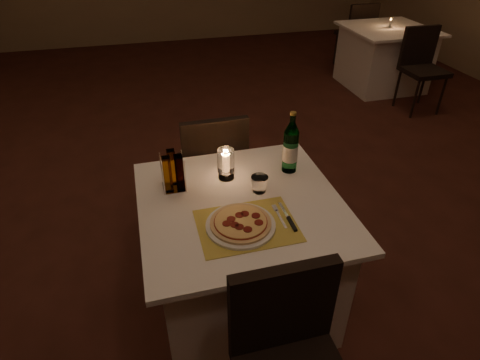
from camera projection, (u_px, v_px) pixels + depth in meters
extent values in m
cube|color=#451E16|center=(227.00, 215.00, 3.08)|extent=(8.00, 10.00, 0.02)
cube|color=white|center=(241.00, 258.00, 2.20)|extent=(0.88, 0.88, 0.71)
cube|color=white|center=(241.00, 205.00, 1.99)|extent=(1.00, 1.00, 0.03)
cube|color=black|center=(283.00, 308.00, 1.52)|extent=(0.42, 0.05, 0.42)
cube|color=black|center=(211.00, 167.00, 2.78)|extent=(0.42, 0.42, 0.05)
cube|color=black|center=(216.00, 151.00, 2.51)|extent=(0.42, 0.05, 0.42)
cylinder|color=black|center=(230.00, 179.00, 3.09)|extent=(0.03, 0.03, 0.44)
cylinder|color=black|center=(186.00, 185.00, 3.02)|extent=(0.03, 0.03, 0.44)
cylinder|color=black|center=(241.00, 205.00, 2.82)|extent=(0.03, 0.03, 0.44)
cylinder|color=black|center=(193.00, 212.00, 2.75)|extent=(0.03, 0.03, 0.44)
cube|color=gold|center=(247.00, 226.00, 1.84)|extent=(0.45, 0.34, 0.00)
cylinder|color=white|center=(241.00, 225.00, 1.83)|extent=(0.32, 0.32, 0.01)
cylinder|color=#D8B77F|center=(241.00, 223.00, 1.82)|extent=(0.28, 0.28, 0.01)
cylinder|color=maroon|center=(241.00, 222.00, 1.81)|extent=(0.24, 0.24, 0.00)
cylinder|color=#EACC7F|center=(241.00, 221.00, 1.81)|extent=(0.24, 0.24, 0.00)
cylinder|color=maroon|center=(256.00, 216.00, 1.84)|extent=(0.04, 0.04, 0.00)
cylinder|color=maroon|center=(245.00, 214.00, 1.85)|extent=(0.04, 0.04, 0.00)
cylinder|color=maroon|center=(239.00, 215.00, 1.84)|extent=(0.04, 0.04, 0.00)
cylinder|color=maroon|center=(231.00, 219.00, 1.82)|extent=(0.04, 0.04, 0.00)
cylinder|color=maroon|center=(227.00, 223.00, 1.79)|extent=(0.04, 0.04, 0.00)
cylinder|color=maroon|center=(235.00, 225.00, 1.79)|extent=(0.04, 0.04, 0.00)
cylinder|color=maroon|center=(239.00, 227.00, 1.77)|extent=(0.04, 0.04, 0.00)
cylinder|color=maroon|center=(248.00, 229.00, 1.76)|extent=(0.04, 0.04, 0.00)
cylinder|color=maroon|center=(259.00, 222.00, 1.80)|extent=(0.04, 0.04, 0.00)
cube|color=silver|center=(281.00, 219.00, 1.87)|extent=(0.01, 0.14, 0.00)
cube|color=silver|center=(275.00, 208.00, 1.94)|extent=(0.02, 0.05, 0.00)
cube|color=black|center=(292.00, 224.00, 1.83)|extent=(0.02, 0.10, 0.01)
cube|color=silver|center=(284.00, 210.00, 1.93)|extent=(0.01, 0.12, 0.00)
cylinder|color=#5BA971|center=(290.00, 152.00, 2.17)|extent=(0.08, 0.08, 0.23)
cylinder|color=#5BA971|center=(293.00, 119.00, 2.06)|extent=(0.03, 0.03, 0.04)
cylinder|color=gold|center=(293.00, 113.00, 2.04)|extent=(0.03, 0.03, 0.01)
cylinder|color=silver|center=(290.00, 153.00, 2.17)|extent=(0.08, 0.08, 0.09)
cylinder|color=white|center=(226.00, 177.00, 2.17)|extent=(0.09, 0.09, 0.01)
cylinder|color=white|center=(226.00, 174.00, 2.15)|extent=(0.02, 0.02, 0.03)
cylinder|color=white|center=(226.00, 161.00, 2.11)|extent=(0.09, 0.09, 0.13)
cylinder|color=white|center=(226.00, 163.00, 2.12)|extent=(0.02, 0.02, 0.09)
ellipsoid|color=orange|center=(226.00, 153.00, 2.08)|extent=(0.02, 0.02, 0.02)
cube|color=white|center=(175.00, 187.00, 2.09)|extent=(0.12, 0.12, 0.01)
cylinder|color=white|center=(163.00, 179.00, 1.98)|extent=(0.01, 0.01, 0.18)
cylinder|color=white|center=(185.00, 176.00, 2.01)|extent=(0.01, 0.01, 0.18)
cylinder|color=white|center=(161.00, 168.00, 2.07)|extent=(0.01, 0.01, 0.18)
cylinder|color=white|center=(182.00, 165.00, 2.09)|extent=(0.01, 0.01, 0.18)
cube|color=#BF8C33|center=(168.00, 174.00, 2.00)|extent=(0.04, 0.04, 0.20)
cube|color=#3F1E14|center=(180.00, 173.00, 2.01)|extent=(0.04, 0.04, 0.20)
cube|color=#BF8C33|center=(172.00, 167.00, 2.06)|extent=(0.04, 0.04, 0.20)
cube|color=white|center=(383.00, 59.00, 5.11)|extent=(0.88, 0.88, 0.71)
cube|color=white|center=(389.00, 29.00, 4.90)|extent=(1.00, 1.00, 0.03)
cube|color=black|center=(424.00, 71.00, 4.41)|extent=(0.42, 0.42, 0.05)
cube|color=black|center=(419.00, 46.00, 4.43)|extent=(0.42, 0.05, 0.42)
cylinder|color=black|center=(415.00, 99.00, 4.37)|extent=(0.03, 0.03, 0.44)
cylinder|color=black|center=(441.00, 96.00, 4.45)|extent=(0.03, 0.03, 0.44)
cylinder|color=black|center=(397.00, 88.00, 4.65)|extent=(0.03, 0.03, 0.44)
cylinder|color=black|center=(422.00, 85.00, 4.72)|extent=(0.03, 0.03, 0.44)
cube|color=black|center=(354.00, 35.00, 5.69)|extent=(0.42, 0.42, 0.05)
cube|color=black|center=(363.00, 21.00, 5.41)|extent=(0.42, 0.05, 0.42)
cylinder|color=black|center=(356.00, 48.00, 6.00)|extent=(0.03, 0.03, 0.44)
cylinder|color=black|center=(335.00, 49.00, 5.93)|extent=(0.03, 0.03, 0.44)
cylinder|color=black|center=(368.00, 54.00, 5.73)|extent=(0.03, 0.03, 0.44)
cylinder|color=black|center=(346.00, 56.00, 5.65)|extent=(0.03, 0.03, 0.44)
cylinder|color=white|center=(390.00, 24.00, 4.87)|extent=(0.03, 0.03, 0.09)
ellipsoid|color=orange|center=(391.00, 19.00, 4.84)|extent=(0.01, 0.01, 0.02)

